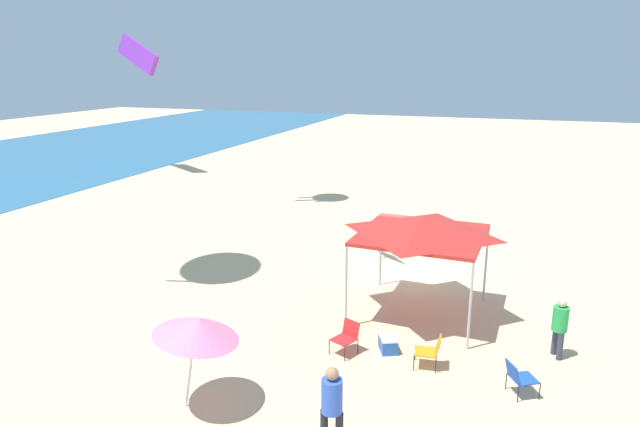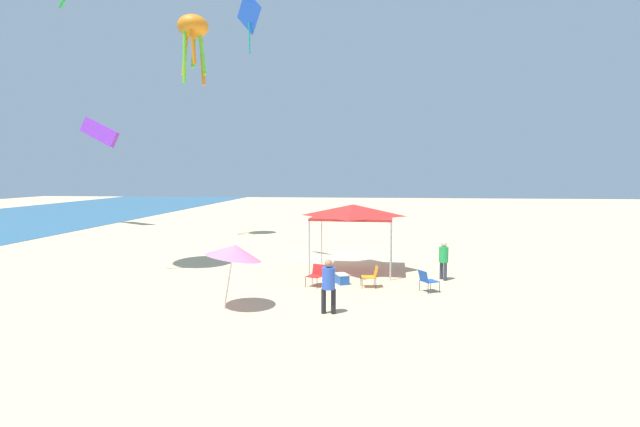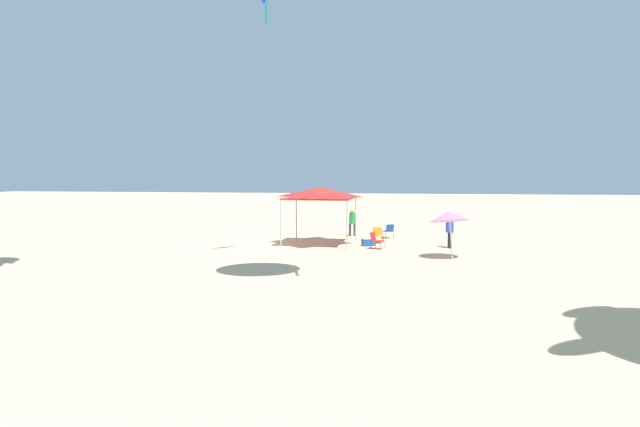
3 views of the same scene
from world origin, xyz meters
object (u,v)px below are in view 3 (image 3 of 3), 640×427
(folding_chair_facing_ocean, at_px, (376,239))
(folding_chair_left_of_tent, at_px, (388,230))
(canopy_tent, at_px, (320,193))
(person_beachcomber, at_px, (450,228))
(folding_chair_near_cooler, at_px, (378,234))
(person_by_tent, at_px, (352,220))
(cooler_box, at_px, (368,242))
(beach_umbrella, at_px, (449,216))

(folding_chair_facing_ocean, bearing_deg, folding_chair_left_of_tent, 15.61)
(canopy_tent, xyz_separation_m, person_beachcomber, (-6.60, 0.52, -1.67))
(folding_chair_near_cooler, xyz_separation_m, person_beachcomber, (-3.60, 1.34, 0.54))
(person_by_tent, bearing_deg, canopy_tent, -134.32)
(person_beachcomber, xyz_separation_m, person_by_tent, (5.18, -4.28, -0.07))
(folding_chair_facing_ocean, xyz_separation_m, cooler_box, (0.44, -0.98, -0.27))
(folding_chair_facing_ocean, height_order, folding_chair_left_of_tent, same)
(canopy_tent, distance_m, person_beachcomber, 6.82)
(cooler_box, bearing_deg, folding_chair_facing_ocean, 114.03)
(folding_chair_facing_ocean, distance_m, folding_chair_left_of_tent, 4.21)
(canopy_tent, height_order, beach_umbrella, canopy_tent)
(beach_umbrella, bearing_deg, cooler_box, -41.36)
(folding_chair_near_cooler, bearing_deg, folding_chair_facing_ocean, -96.94)
(folding_chair_facing_ocean, bearing_deg, canopy_tent, 89.32)
(canopy_tent, height_order, folding_chair_left_of_tent, canopy_tent)
(folding_chair_near_cooler, bearing_deg, person_by_tent, 111.80)
(cooler_box, xyz_separation_m, person_by_tent, (1.12, -4.09, 0.74))
(folding_chair_facing_ocean, bearing_deg, person_by_tent, 40.34)
(person_beachcomber, relative_size, person_by_tent, 1.07)
(person_by_tent, bearing_deg, folding_chair_left_of_tent, -46.81)
(folding_chair_near_cooler, bearing_deg, person_beachcomber, -26.81)
(person_by_tent, bearing_deg, folding_chair_near_cooler, -85.45)
(folding_chair_near_cooler, height_order, folding_chair_left_of_tent, same)
(canopy_tent, distance_m, folding_chair_left_of_tent, 5.05)
(beach_umbrella, xyz_separation_m, person_beachcomber, (-0.34, -3.09, -0.85))
(folding_chair_facing_ocean, height_order, cooler_box, folding_chair_facing_ocean)
(folding_chair_left_of_tent, relative_size, person_by_tent, 0.51)
(beach_umbrella, distance_m, folding_chair_left_of_tent, 7.14)
(folding_chair_facing_ocean, bearing_deg, person_beachcomber, -54.29)
(canopy_tent, height_order, person_by_tent, canopy_tent)
(folding_chair_facing_ocean, distance_m, person_by_tent, 5.33)
(folding_chair_facing_ocean, xyz_separation_m, person_beachcomber, (-3.62, -0.80, 0.54))
(canopy_tent, xyz_separation_m, folding_chair_near_cooler, (-2.99, -0.82, -2.20))
(folding_chair_left_of_tent, distance_m, person_by_tent, 2.35)
(canopy_tent, relative_size, folding_chair_left_of_tent, 4.42)
(cooler_box, bearing_deg, person_beachcomber, 177.41)
(canopy_tent, relative_size, folding_chair_near_cooler, 4.42)
(folding_chair_left_of_tent, xyz_separation_m, person_by_tent, (2.12, -0.90, 0.47))
(person_by_tent, bearing_deg, person_beachcomber, -63.23)
(canopy_tent, distance_m, folding_chair_facing_ocean, 3.93)
(folding_chair_facing_ocean, height_order, person_by_tent, person_by_tent)
(cooler_box, xyz_separation_m, person_beachcomber, (-4.06, 0.18, 0.81))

